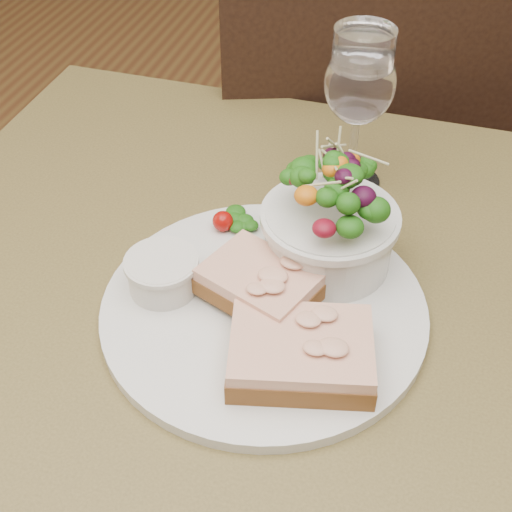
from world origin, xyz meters
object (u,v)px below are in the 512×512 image
(salad_bowl, at_px, (330,214))
(wine_glass, at_px, (360,88))
(dinner_plate, at_px, (264,309))
(cafe_table, at_px, (248,376))
(sandwich_back, at_px, (260,283))
(ramekin, at_px, (162,272))
(chair_far, at_px, (333,251))
(sandwich_front, at_px, (301,353))

(salad_bowl, xyz_separation_m, wine_glass, (-0.01, 0.15, 0.05))
(dinner_plate, bearing_deg, wine_glass, 80.91)
(cafe_table, xyz_separation_m, wine_glass, (0.05, 0.23, 0.22))
(sandwich_back, xyz_separation_m, wine_glass, (0.04, 0.23, 0.09))
(cafe_table, xyz_separation_m, ramekin, (-0.08, -0.01, 0.13))
(cafe_table, distance_m, chair_far, 0.71)
(dinner_plate, bearing_deg, sandwich_back, 141.07)
(sandwich_front, distance_m, salad_bowl, 0.15)
(sandwich_front, distance_m, wine_glass, 0.31)
(cafe_table, relative_size, sandwich_back, 6.51)
(sandwich_front, bearing_deg, salad_bowl, 79.91)
(dinner_plate, relative_size, sandwich_front, 2.19)
(sandwich_back, bearing_deg, cafe_table, -137.41)
(salad_bowl, distance_m, wine_glass, 0.16)
(sandwich_back, distance_m, wine_glass, 0.25)
(salad_bowl, bearing_deg, dinner_plate, -118.66)
(dinner_plate, distance_m, sandwich_front, 0.08)
(sandwich_front, relative_size, salad_bowl, 1.11)
(ramekin, bearing_deg, wine_glass, 60.05)
(cafe_table, xyz_separation_m, dinner_plate, (0.02, -0.00, 0.11))
(salad_bowl, bearing_deg, wine_glass, 92.18)
(ramekin, bearing_deg, sandwich_front, -20.25)
(sandwich_front, distance_m, sandwich_back, 0.09)
(sandwich_front, bearing_deg, sandwich_back, 117.37)
(cafe_table, height_order, chair_far, chair_far)
(dinner_plate, relative_size, sandwich_back, 2.51)
(cafe_table, xyz_separation_m, salad_bowl, (0.06, 0.08, 0.17))
(wine_glass, bearing_deg, dinner_plate, -99.09)
(chair_far, xyz_separation_m, salad_bowl, (0.08, -0.54, 0.53))
(cafe_table, distance_m, wine_glass, 0.33)
(chair_far, distance_m, ramekin, 0.80)
(salad_bowl, bearing_deg, sandwich_front, -86.75)
(cafe_table, xyz_separation_m, chair_far, (-0.02, 0.62, -0.36))
(ramekin, height_order, wine_glass, wine_glass)
(cafe_table, relative_size, ramekin, 12.18)
(cafe_table, xyz_separation_m, sandwich_back, (0.01, 0.00, 0.14))
(cafe_table, bearing_deg, dinner_plate, -0.00)
(dinner_plate, height_order, sandwich_front, sandwich_front)
(chair_far, bearing_deg, ramekin, 64.56)
(sandwich_back, bearing_deg, sandwich_front, -27.88)
(chair_far, height_order, salad_bowl, chair_far)
(dinner_plate, xyz_separation_m, ramekin, (-0.10, -0.01, 0.03))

